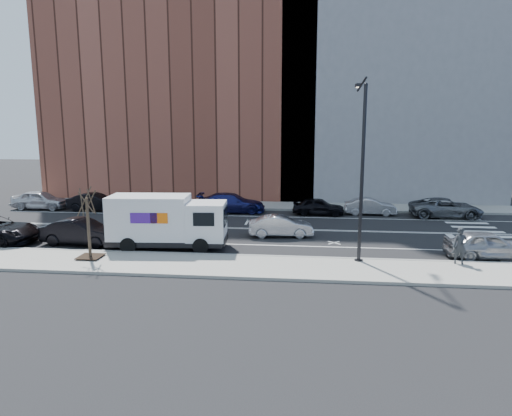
% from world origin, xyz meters
% --- Properties ---
extents(ground, '(120.00, 120.00, 0.00)m').
position_xyz_m(ground, '(0.00, 0.00, 0.00)').
color(ground, black).
rests_on(ground, ground).
extents(sidewalk_near, '(44.00, 3.60, 0.15)m').
position_xyz_m(sidewalk_near, '(0.00, -8.80, 0.07)').
color(sidewalk_near, gray).
rests_on(sidewalk_near, ground).
extents(sidewalk_far, '(44.00, 3.60, 0.15)m').
position_xyz_m(sidewalk_far, '(0.00, 8.80, 0.07)').
color(sidewalk_far, gray).
rests_on(sidewalk_far, ground).
extents(curb_near, '(44.00, 0.25, 0.17)m').
position_xyz_m(curb_near, '(0.00, -7.00, 0.08)').
color(curb_near, gray).
rests_on(curb_near, ground).
extents(curb_far, '(44.00, 0.25, 0.17)m').
position_xyz_m(curb_far, '(0.00, 7.00, 0.08)').
color(curb_far, gray).
rests_on(curb_far, ground).
extents(crosswalk, '(3.00, 14.00, 0.01)m').
position_xyz_m(crosswalk, '(16.00, 0.00, 0.00)').
color(crosswalk, white).
rests_on(crosswalk, ground).
extents(road_markings, '(40.00, 8.60, 0.01)m').
position_xyz_m(road_markings, '(0.00, 0.00, 0.00)').
color(road_markings, white).
rests_on(road_markings, ground).
extents(bldg_brick, '(26.00, 10.00, 22.00)m').
position_xyz_m(bldg_brick, '(-8.00, 15.60, 11.00)').
color(bldg_brick, brown).
rests_on(bldg_brick, ground).
extents(bldg_concrete, '(20.00, 10.00, 26.00)m').
position_xyz_m(bldg_concrete, '(12.00, 15.60, 13.00)').
color(bldg_concrete, slate).
rests_on(bldg_concrete, ground).
extents(streetlight, '(0.44, 4.02, 9.34)m').
position_xyz_m(streetlight, '(7.00, -6.91, 5.08)').
color(streetlight, black).
rests_on(streetlight, ground).
extents(street_tree, '(1.20, 1.20, 3.75)m').
position_xyz_m(street_tree, '(-7.00, -8.40, 1.45)').
color(street_tree, black).
rests_on(street_tree, ground).
extents(fedex_van, '(6.90, 2.78, 3.08)m').
position_xyz_m(fedex_van, '(-3.69, -5.60, 1.62)').
color(fedex_van, black).
rests_on(fedex_van, ground).
extents(far_parked_a, '(4.69, 1.89, 1.60)m').
position_xyz_m(far_parked_a, '(-18.13, 5.54, 0.80)').
color(far_parked_a, '#B3B3B8').
rests_on(far_parked_a, ground).
extents(far_parked_b, '(4.51, 1.75, 1.46)m').
position_xyz_m(far_parked_b, '(-13.20, 5.31, 0.73)').
color(far_parked_b, black).
rests_on(far_parked_b, ground).
extents(far_parked_c, '(5.46, 2.58, 1.51)m').
position_xyz_m(far_parked_c, '(-7.75, 5.59, 0.75)').
color(far_parked_c, '#484A4F').
rests_on(far_parked_c, ground).
extents(far_parked_d, '(5.58, 2.55, 1.58)m').
position_xyz_m(far_parked_d, '(-1.74, 5.74, 0.79)').
color(far_parked_d, navy).
rests_on(far_parked_d, ground).
extents(far_parked_e, '(4.12, 1.77, 1.38)m').
position_xyz_m(far_parked_e, '(5.29, 5.41, 0.69)').
color(far_parked_e, black).
rests_on(far_parked_e, ground).
extents(far_parked_f, '(4.05, 1.44, 1.33)m').
position_xyz_m(far_parked_f, '(9.40, 5.97, 0.66)').
color(far_parked_f, '#ACADB1').
rests_on(far_parked_f, ground).
extents(far_parked_g, '(5.42, 2.54, 1.50)m').
position_xyz_m(far_parked_g, '(15.07, 5.51, 0.75)').
color(far_parked_g, '#565A5F').
rests_on(far_parked_g, ground).
extents(driving_sedan, '(4.22, 1.85, 1.35)m').
position_xyz_m(driving_sedan, '(2.69, -2.01, 0.67)').
color(driving_sedan, '#B6B7BB').
rests_on(driving_sedan, ground).
extents(near_parked_rear_a, '(4.84, 2.06, 1.55)m').
position_xyz_m(near_parked_rear_a, '(-9.01, -5.33, 0.78)').
color(near_parked_rear_a, black).
rests_on(near_parked_rear_a, ground).
extents(near_parked_front, '(4.50, 2.02, 1.50)m').
position_xyz_m(near_parked_front, '(13.93, -5.75, 0.75)').
color(near_parked_front, '#9FA0A4').
rests_on(near_parked_front, ground).
extents(pedestrian, '(0.73, 0.53, 1.85)m').
position_xyz_m(pedestrian, '(11.98, -7.41, 1.08)').
color(pedestrian, '#232629').
rests_on(pedestrian, sidewalk_near).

